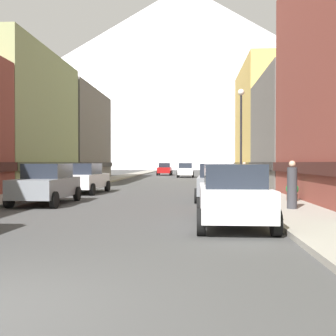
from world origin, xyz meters
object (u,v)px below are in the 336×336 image
Objects in this scene: car_driving_0 at (186,170)px; pedestrian_1 at (292,186)px; streetlamp_right at (241,125)px; car_left_2 at (85,178)px; pedestrian_2 at (244,175)px; car_left_1 at (47,184)px; car_right_0 at (233,195)px; car_driving_1 at (165,169)px; car_right_1 at (217,182)px; potted_plant_2 at (292,191)px.

pedestrian_1 reaches higher than car_driving_0.
pedestrian_1 is 9.06m from streetlamp_right.
car_driving_0 is (5.40, 27.28, 0.00)m from car_left_2.
pedestrian_2 is at bearing -77.92° from car_driving_0.
car_left_1 is 1.00× the size of car_right_0.
car_driving_1 is at bearing 100.94° from streetlamp_right.
car_right_1 is 31.53m from car_driving_0.
pedestrian_2 is (2.45, 17.86, 0.05)m from car_right_0.
car_right_1 is (-0.00, 8.13, 0.00)m from car_right_0.
car_driving_1 is (-5.40, 47.83, 0.00)m from car_right_0.
streetlamp_right reaches higher than car_right_0.
potted_plant_2 is (10.80, 0.67, -0.34)m from car_left_1.
car_left_2 is at bearing -101.20° from car_driving_0.
car_right_0 is 7.32m from potted_plant_2.
car_driving_1 is 36.76m from streetlamp_right.
potted_plant_2 is at bearing -27.93° from car_left_2.
car_left_2 is 13.45m from pedestrian_1.
car_right_1 is at bearing -86.00° from car_driving_0.
car_left_2 is 1.02× the size of car_driving_0.
car_right_1 and car_driving_1 have the same top height.
potted_plant_2 is (3.20, -1.56, -0.34)m from car_right_1.
car_driving_1 is at bearing 100.01° from pedestrian_1.
pedestrian_1 reaches higher than car_left_2.
pedestrian_2 reaches higher than car_left_1.
streetlamp_right reaches higher than pedestrian_2.
streetlamp_right is (3.75, -27.72, 3.09)m from car_driving_0.
car_right_0 is at bearing -97.45° from streetlamp_right.
streetlamp_right is at bearing 82.55° from car_right_0.
pedestrian_1 is (10.05, -8.94, 0.06)m from car_left_2.
car_driving_0 is 2.55× the size of pedestrian_2.
car_right_0 is 39.65m from car_driving_0.
potted_plant_2 is 11.31m from pedestrian_2.
car_right_1 is at bearing 16.30° from car_left_1.
car_left_2 is 0.77× the size of streetlamp_right.
car_left_1 and car_driving_1 have the same top height.
streetlamp_right is at bearing -98.54° from pedestrian_2.
car_right_1 is 5.36m from pedestrian_1.
potted_plant_2 is at bearing -72.66° from streetlamp_right.
car_right_0 is 4.17m from pedestrian_1.
potted_plant_2 is at bearing 3.53° from car_left_1.
car_left_1 is at bearing 142.12° from car_right_0.
car_left_2 is (-0.00, 6.39, 0.00)m from car_left_1.
pedestrian_1 is (-0.75, -3.21, 0.40)m from potted_plant_2.
pedestrian_2 reaches higher than potted_plant_2.
car_right_0 is at bearing -83.56° from car_driving_1.
car_left_1 is at bearing -99.11° from car_driving_0.
car_left_1 and car_right_0 have the same top height.
pedestrian_1 is at bearing -83.95° from streetlamp_right.
car_right_0 and car_driving_1 have the same top height.
car_left_2 and car_right_0 have the same top height.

